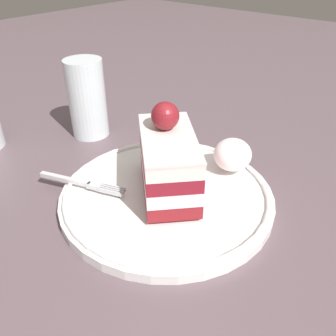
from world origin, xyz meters
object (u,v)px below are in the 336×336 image
(cake_slice, at_px, (169,160))
(fork, at_px, (84,183))
(drink_glass_near, at_px, (88,102))
(whipped_cream_dollop, at_px, (233,155))
(dessert_plate, at_px, (168,195))

(cake_slice, bearing_deg, fork, 127.39)
(cake_slice, distance_m, drink_glass_near, 0.21)
(cake_slice, xyz_separation_m, whipped_cream_dollop, (0.08, -0.03, -0.02))
(dessert_plate, bearing_deg, whipped_cream_dollop, -20.02)
(drink_glass_near, bearing_deg, fork, -132.16)
(whipped_cream_dollop, bearing_deg, cake_slice, 157.88)
(fork, relative_size, drink_glass_near, 0.92)
(cake_slice, height_order, drink_glass_near, drink_glass_near)
(fork, height_order, drink_glass_near, drink_glass_near)
(whipped_cream_dollop, height_order, drink_glass_near, drink_glass_near)
(dessert_plate, xyz_separation_m, fork, (-0.06, 0.08, 0.01))
(fork, xyz_separation_m, drink_glass_near, (0.11, 0.12, 0.03))
(dessert_plate, distance_m, fork, 0.10)
(cake_slice, relative_size, drink_glass_near, 1.08)
(whipped_cream_dollop, relative_size, fork, 0.43)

